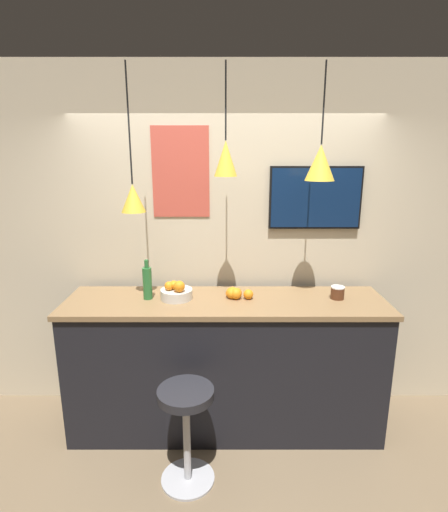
{
  "coord_description": "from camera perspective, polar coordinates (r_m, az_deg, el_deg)",
  "views": [
    {
      "loc": [
        -0.01,
        -2.15,
        2.21
      ],
      "look_at": [
        0.0,
        0.73,
        1.46
      ],
      "focal_mm": 28.0,
      "sensor_mm": 36.0,
      "label": 1
    }
  ],
  "objects": [
    {
      "name": "wall_poster",
      "position": [
        3.3,
        -6.46,
        11.8
      ],
      "size": [
        0.46,
        0.01,
        0.72
      ],
      "color": "#C64C3D"
    },
    {
      "name": "ground_plane",
      "position": [
        3.08,
        0.07,
        -31.14
      ],
      "size": [
        14.0,
        14.0,
        0.0
      ],
      "primitive_type": "plane",
      "color": "#756047"
    },
    {
      "name": "orange_pile",
      "position": [
        3.11,
        1.39,
        -5.33
      ],
      "size": [
        0.21,
        0.13,
        0.09
      ],
      "color": "orange",
      "rests_on": "service_counter"
    },
    {
      "name": "pendant_lamp_middle",
      "position": [
        2.89,
        -0.0,
        13.81
      ],
      "size": [
        0.16,
        0.16,
        0.76
      ],
      "color": "black"
    },
    {
      "name": "spread_jar",
      "position": [
        3.22,
        15.68,
        -5.03
      ],
      "size": [
        0.1,
        0.1,
        0.1
      ],
      "color": "#562D19",
      "rests_on": "service_counter"
    },
    {
      "name": "pendant_lamp_right",
      "position": [
        2.97,
        13.36,
        12.87
      ],
      "size": [
        0.21,
        0.21,
        0.79
      ],
      "color": "black"
    },
    {
      "name": "juice_bottle",
      "position": [
        3.12,
        -11.12,
        -3.74
      ],
      "size": [
        0.07,
        0.07,
        0.31
      ],
      "color": "#286B33",
      "rests_on": "service_counter"
    },
    {
      "name": "mounted_tv",
      "position": [
        3.36,
        12.68,
        8.11
      ],
      "size": [
        0.75,
        0.04,
        0.51
      ],
      "color": "black"
    },
    {
      "name": "pendant_lamp_left",
      "position": [
        2.98,
        -13.11,
        8.2
      ],
      "size": [
        0.18,
        0.18,
        1.02
      ],
      "color": "black"
    },
    {
      "name": "service_counter",
      "position": [
        3.32,
        0.0,
        -15.22
      ],
      "size": [
        2.47,
        0.64,
        1.11
      ],
      "color": "black",
      "rests_on": "ground_plane"
    },
    {
      "name": "back_wall",
      "position": [
        3.4,
        -0.03,
        1.76
      ],
      "size": [
        8.0,
        0.06,
        2.9
      ],
      "color": "beige",
      "rests_on": "ground_plane"
    },
    {
      "name": "bar_stool",
      "position": [
        2.87,
        -5.62,
        -21.94
      ],
      "size": [
        0.37,
        0.37,
        0.71
      ],
      "color": "#B7B7BC",
      "rests_on": "ground_plane"
    },
    {
      "name": "fruit_bowl",
      "position": [
        3.11,
        -7.06,
        -5.17
      ],
      "size": [
        0.25,
        0.25,
        0.16
      ],
      "color": "beige",
      "rests_on": "service_counter"
    }
  ]
}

